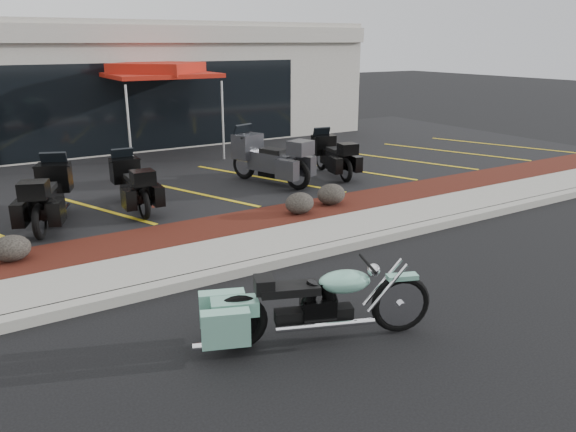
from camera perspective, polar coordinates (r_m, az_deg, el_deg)
ground at (r=8.36m, az=3.58°, el=-6.69°), size 90.00×90.00×0.00m
curb at (r=9.02m, az=0.29°, el=-4.29°), size 24.00×0.25×0.15m
sidewalk at (r=9.58m, az=-1.94°, el=-2.97°), size 24.00×1.20×0.15m
mulch_bed at (r=10.58m, az=-5.18°, el=-1.02°), size 24.00×1.20×0.16m
upper_lot at (r=15.44m, az=-14.29°, el=4.38°), size 26.00×9.60×0.15m
dealership_building at (r=21.19m, az=-20.07°, el=12.57°), size 18.00×8.16×4.00m
boulder_left at (r=9.61m, az=-26.30°, el=-2.96°), size 0.57×0.48×0.41m
boulder_mid at (r=10.98m, az=1.18°, el=1.32°), size 0.59×0.49×0.42m
boulder_right at (r=11.63m, az=4.41°, el=2.22°), size 0.61×0.51×0.43m
hero_cruiser at (r=6.92m, az=11.40°, el=-7.93°), size 2.83×1.64×0.97m
touring_black_front at (r=11.79m, az=-22.46°, el=3.10°), size 1.53×2.27×1.23m
touring_black_mid at (r=12.23m, az=-16.31°, el=4.00°), size 0.83×2.00×1.14m
touring_grey at (r=13.77m, az=-4.54°, el=6.52°), size 1.58×2.48×1.35m
touring_black_rear at (r=14.73m, az=3.43°, el=6.82°), size 1.09×2.05×1.13m
traffic_cone at (r=14.24m, az=-16.65°, el=4.32°), size 0.33×0.33×0.43m
popup_canopy at (r=16.79m, az=-13.09°, el=14.10°), size 3.12×3.12×2.67m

